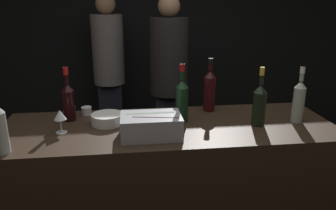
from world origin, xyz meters
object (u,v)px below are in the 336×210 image
ice_bin_with_bottles (151,125)px  bowl_white (107,119)px  white_wine_bottle (299,100)px  red_wine_bottle_black_foil (210,89)px  red_wine_bottle_tall (68,100)px  champagne_bottle (259,103)px  person_blond_tee (109,67)px  red_wine_bottle_burgundy (182,99)px  wine_glass (60,116)px  person_in_hoodie (169,77)px  candle_votive (87,111)px

ice_bin_with_bottles → bowl_white: (-0.26, 0.22, -0.03)m
ice_bin_with_bottles → white_wine_bottle: 0.93m
ice_bin_with_bottles → red_wine_bottle_black_foil: 0.58m
bowl_white → white_wine_bottle: white_wine_bottle is taller
bowl_white → red_wine_bottle_tall: bearing=157.8°
bowl_white → champagne_bottle: bearing=-8.1°
white_wine_bottle → person_blond_tee: (-1.25, 1.84, -0.13)m
white_wine_bottle → person_blond_tee: person_blond_tee is taller
red_wine_bottle_burgundy → white_wine_bottle: 0.72m
wine_glass → person_in_hoodie: (0.80, 1.37, -0.11)m
bowl_white → person_blond_tee: (-0.07, 1.73, -0.03)m
red_wine_bottle_tall → person_in_hoodie: size_ratio=0.19×
champagne_bottle → red_wine_bottle_black_foil: red_wine_bottle_black_foil is taller
ice_bin_with_bottles → person_in_hoodie: person_in_hoodie is taller
ice_bin_with_bottles → white_wine_bottle: white_wine_bottle is taller
bowl_white → person_blond_tee: person_blond_tee is taller
wine_glass → candle_votive: 0.33m
red_wine_bottle_burgundy → person_blond_tee: person_blond_tee is taller
person_blond_tee → red_wine_bottle_tall: bearing=22.7°
red_wine_bottle_black_foil → wine_glass: bearing=-163.2°
person_blond_tee → wine_glass: bearing=22.9°
champagne_bottle → person_blond_tee: person_blond_tee is taller
red_wine_bottle_tall → champagne_bottle: bearing=-11.1°
bowl_white → white_wine_bottle: (1.18, -0.11, 0.11)m
bowl_white → white_wine_bottle: 1.19m
red_wine_bottle_black_foil → bowl_white: bearing=-165.8°
red_wine_bottle_burgundy → ice_bin_with_bottles: bearing=-133.9°
bowl_white → red_wine_bottle_black_foil: 0.71m
white_wine_bottle → red_wine_bottle_burgundy: bearing=171.7°
red_wine_bottle_black_foil → red_wine_bottle_burgundy: 0.28m
bowl_white → red_wine_bottle_black_foil: red_wine_bottle_black_foil is taller
wine_glass → person_blond_tee: size_ratio=0.08×
ice_bin_with_bottles → candle_votive: ice_bin_with_bottles is taller
candle_votive → white_wine_bottle: (1.32, -0.30, 0.12)m
bowl_white → red_wine_bottle_burgundy: size_ratio=0.53×
wine_glass → red_wine_bottle_tall: (0.02, 0.21, 0.03)m
bowl_white → person_blond_tee: bearing=92.3°
person_in_hoodie → red_wine_bottle_black_foil: bearing=33.4°
ice_bin_with_bottles → person_blond_tee: size_ratio=0.19×
ice_bin_with_bottles → white_wine_bottle: bearing=6.9°
candle_votive → white_wine_bottle: bearing=-12.7°
bowl_white → red_wine_bottle_black_foil: bearing=14.2°
champagne_bottle → person_blond_tee: (-0.98, 1.86, -0.13)m
candle_votive → red_wine_bottle_burgundy: 0.65m
red_wine_bottle_black_foil → person_in_hoodie: 1.10m
red_wine_bottle_tall → person_blond_tee: person_blond_tee is taller
white_wine_bottle → person_blond_tee: 2.22m
bowl_white → champagne_bottle: champagne_bottle is taller
wine_glass → white_wine_bottle: (1.43, 0.00, 0.04)m
ice_bin_with_bottles → candle_votive: (-0.40, 0.41, -0.04)m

